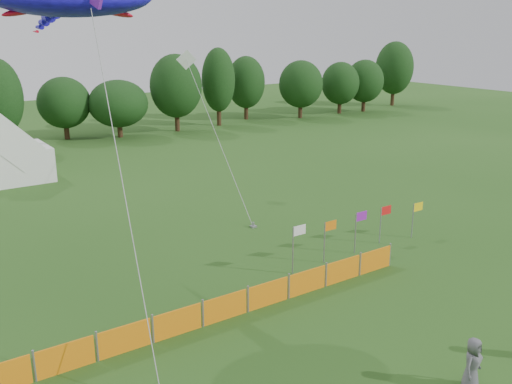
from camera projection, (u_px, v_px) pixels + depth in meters
treeline at (28, 101)px, 51.66m from camera, size 104.57×8.78×8.36m
tent_right at (6, 154)px, 40.43m from camera, size 5.64×4.51×3.98m
barrier_fence at (202, 315)px, 20.98m from camera, size 19.90×0.06×1.00m
flag_row at (357, 227)px, 27.62m from camera, size 8.73×0.50×2.23m
spectator_e at (472, 364)px, 17.30m from camera, size 0.95×0.73×1.71m
small_kite_white at (202, 97)px, 35.90m from camera, size 2.05×9.94×9.26m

